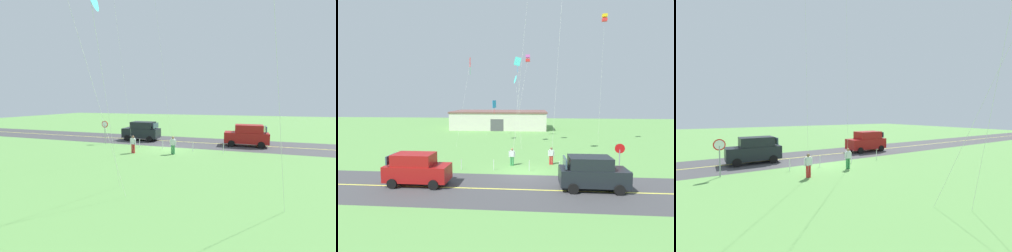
{
  "view_description": "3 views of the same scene",
  "coord_description": "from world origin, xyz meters",
  "views": [
    {
      "loc": [
        -6.77,
        21.33,
        4.61
      ],
      "look_at": [
        -1.43,
        4.78,
        2.77
      ],
      "focal_mm": 24.25,
      "sensor_mm": 36.0,
      "label": 1
    },
    {
      "loc": [
        0.42,
        -21.64,
        6.11
      ],
      "look_at": [
        -1.84,
        4.3,
        3.4
      ],
      "focal_mm": 29.08,
      "sensor_mm": 36.0,
      "label": 2
    },
    {
      "loc": [
        8.41,
        17.45,
        4.24
      ],
      "look_at": [
        0.69,
        4.82,
        3.47
      ],
      "focal_mm": 24.97,
      "sensor_mm": 36.0,
      "label": 3
    }
  ],
  "objects": [
    {
      "name": "fence_post_2",
      "position": [
        0.43,
        0.7,
        0.45
      ],
      "size": [
        0.05,
        0.05,
        0.9
      ],
      "primitive_type": "cylinder",
      "color": "silver",
      "rests_on": "ground"
    },
    {
      "name": "fence_post_0",
      "position": [
        -5.36,
        0.7,
        0.45
      ],
      "size": [
        0.05,
        0.05,
        0.9
      ],
      "primitive_type": "cylinder",
      "color": "silver",
      "rests_on": "ground"
    },
    {
      "name": "car_suv_foreground",
      "position": [
        4.59,
        -3.58,
        1.15
      ],
      "size": [
        4.4,
        2.12,
        2.24
      ],
      "color": "black",
      "rests_on": "ground"
    },
    {
      "name": "road_centre_stripe",
      "position": [
        0.0,
        -4.0,
        0.01
      ],
      "size": [
        120.0,
        0.16,
        0.0
      ],
      "primitive_type": "cube",
      "color": "#E5E04C",
      "rests_on": "asphalt_road"
    },
    {
      "name": "fence_post_3",
      "position": [
        2.9,
        0.7,
        0.45
      ],
      "size": [
        0.05,
        0.05,
        0.9
      ],
      "primitive_type": "cylinder",
      "color": "silver",
      "rests_on": "ground"
    },
    {
      "name": "stop_sign",
      "position": [
        7.45,
        -0.1,
        1.8
      ],
      "size": [
        0.76,
        0.08,
        2.56
      ],
      "color": "gray",
      "rests_on": "ground"
    },
    {
      "name": "fence_post_1",
      "position": [
        -2.57,
        0.7,
        0.45
      ],
      "size": [
        0.05,
        0.05,
        0.9
      ],
      "primitive_type": "cylinder",
      "color": "silver",
      "rests_on": "ground"
    },
    {
      "name": "car_parked_west_near",
      "position": [
        -7.43,
        -3.6,
        1.15
      ],
      "size": [
        4.4,
        2.12,
        2.24
      ],
      "color": "maroon",
      "rests_on": "ground"
    },
    {
      "name": "person_adult_companion",
      "position": [
        2.43,
        3.11,
        0.86
      ],
      "size": [
        0.58,
        0.22,
        1.6
      ],
      "rotation": [
        0.0,
        0.0,
        4.69
      ],
      "color": "red",
      "rests_on": "ground"
    },
    {
      "name": "asphalt_road",
      "position": [
        0.0,
        -4.0,
        0.0
      ],
      "size": [
        120.0,
        7.0,
        0.0
      ],
      "primitive_type": "cube",
      "color": "#424244",
      "rests_on": "ground"
    },
    {
      "name": "person_adult_near",
      "position": [
        -1.13,
        2.42,
        0.86
      ],
      "size": [
        0.58,
        0.22,
        1.6
      ],
      "rotation": [
        0.0,
        0.0,
        3.51
      ],
      "color": "#338C4C",
      "rests_on": "ground"
    },
    {
      "name": "ground_plane",
      "position": [
        0.0,
        0.0,
        -0.05
      ],
      "size": [
        120.0,
        120.0,
        0.1
      ],
      "primitive_type": "cube",
      "color": "#60994C"
    }
  ]
}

